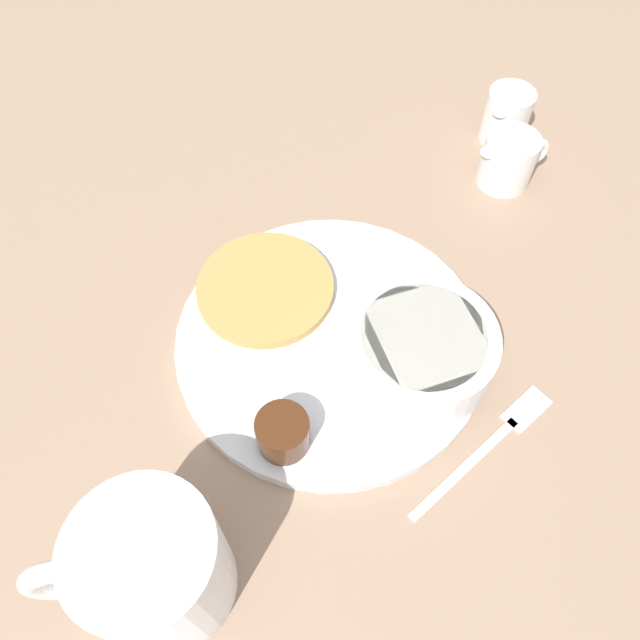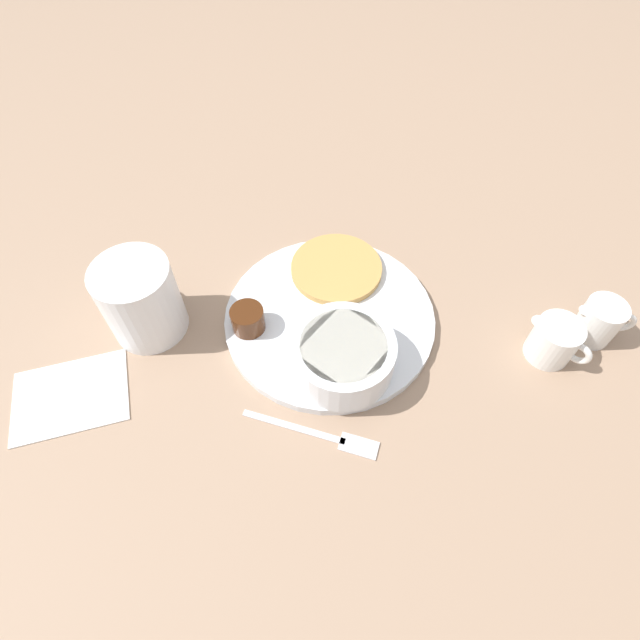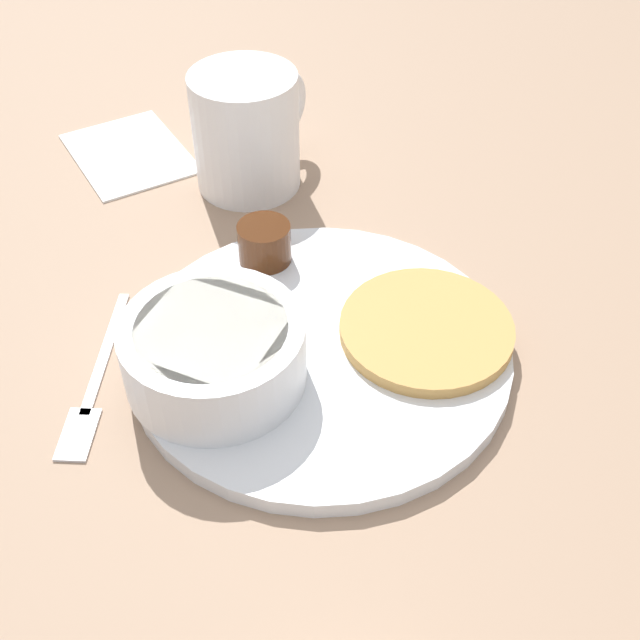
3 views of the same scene
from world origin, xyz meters
name	(u,v)px [view 3 (image 3 of 3)]	position (x,y,z in m)	size (l,w,h in m)	color
ground_plane	(321,355)	(0.00, 0.00, 0.00)	(4.00, 4.00, 0.00)	#9E7F66
plate	(321,349)	(0.00, 0.00, 0.01)	(0.25, 0.25, 0.01)	white
pancake_stack	(426,329)	(0.04, 0.06, 0.02)	(0.12, 0.12, 0.01)	tan
bowl	(214,350)	(-0.02, -0.07, 0.04)	(0.11, 0.11, 0.05)	white
syrup_cup	(264,243)	(-0.09, 0.03, 0.03)	(0.04, 0.04, 0.03)	#47230F
butter_ramekin	(173,356)	(-0.04, -0.09, 0.03)	(0.04, 0.04, 0.04)	white
coffee_mug	(248,130)	(-0.19, 0.10, 0.05)	(0.09, 0.12, 0.10)	white
fork	(92,390)	(-0.08, -0.13, 0.00)	(0.11, 0.12, 0.00)	silver
napkin	(129,152)	(-0.30, 0.05, 0.00)	(0.14, 0.12, 0.00)	white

